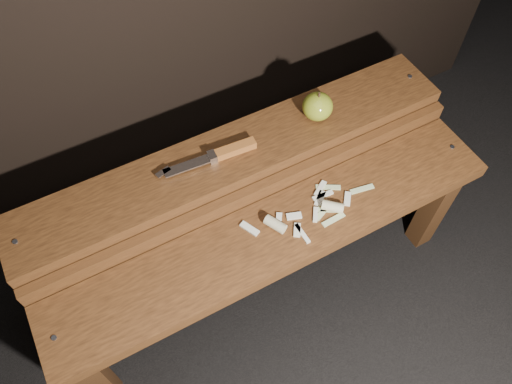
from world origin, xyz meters
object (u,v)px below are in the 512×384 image
bench_front_tier (278,247)px  bench_rear_tier (237,171)px  apple (318,106)px  knife (223,153)px

bench_front_tier → bench_rear_tier: (0.00, 0.23, 0.06)m
bench_rear_tier → bench_front_tier: bearing=-90.0°
bench_front_tier → apple: (0.24, 0.23, 0.18)m
bench_rear_tier → apple: 0.27m
bench_front_tier → knife: 0.28m
bench_front_tier → knife: (-0.04, 0.23, 0.16)m
apple → knife: 0.28m
bench_front_tier → knife: knife is taller
bench_front_tier → apple: bearing=43.5°
bench_rear_tier → knife: 0.10m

